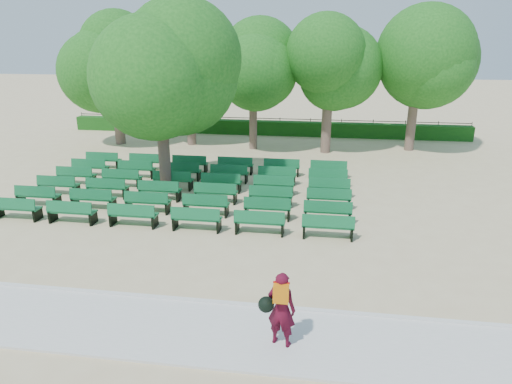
% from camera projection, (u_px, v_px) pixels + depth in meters
% --- Properties ---
extents(ground, '(120.00, 120.00, 0.00)m').
position_uv_depth(ground, '(215.00, 209.00, 16.99)').
color(ground, '#C8B284').
extents(paving, '(30.00, 2.20, 0.06)m').
position_uv_depth(paving, '(136.00, 326.00, 10.05)').
color(paving, silver).
rests_on(paving, ground).
extents(curb, '(30.00, 0.12, 0.10)m').
position_uv_depth(curb, '(155.00, 298.00, 11.12)').
color(curb, silver).
rests_on(curb, ground).
extents(hedge, '(26.00, 0.70, 0.90)m').
position_uv_depth(hedge, '(264.00, 128.00, 29.95)').
color(hedge, '#175115').
rests_on(hedge, ground).
extents(fence, '(26.00, 0.10, 1.02)m').
position_uv_depth(fence, '(265.00, 133.00, 30.47)').
color(fence, black).
rests_on(fence, ground).
extents(tree_line, '(21.80, 6.80, 7.04)m').
position_uv_depth(tree_line, '(255.00, 148.00, 26.35)').
color(tree_line, '#21691C').
rests_on(tree_line, ground).
extents(bench_array, '(1.68, 0.63, 1.04)m').
position_uv_depth(bench_array, '(193.00, 193.00, 18.46)').
color(bench_array, '#116233').
rests_on(bench_array, ground).
extents(tree_among, '(4.66, 4.66, 6.79)m').
position_uv_depth(tree_among, '(159.00, 76.00, 17.61)').
color(tree_among, brown).
rests_on(tree_among, ground).
extents(person, '(0.81, 0.54, 1.64)m').
position_uv_depth(person, '(280.00, 308.00, 9.17)').
color(person, '#490A1C').
rests_on(person, ground).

